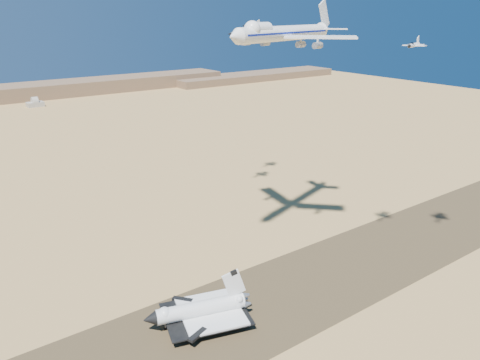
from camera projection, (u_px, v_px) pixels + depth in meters
ground at (243, 313)px, 175.18m from camera, size 1200.00×1200.00×0.00m
runway at (243, 313)px, 175.17m from camera, size 600.00×50.00×0.06m
ridgeline at (45, 93)px, 610.60m from camera, size 960.00×90.00×18.00m
shuttle at (200, 310)px, 168.30m from camera, size 39.64×31.01×19.37m
carrier_747 at (282, 33)px, 189.30m from camera, size 75.83×56.41×19.02m
crew_a at (229, 327)px, 165.80m from camera, size 0.57×0.76×1.90m
crew_b at (235, 323)px, 168.04m from camera, size 0.83×0.98×1.74m
crew_c at (239, 325)px, 167.27m from camera, size 1.03×0.97×1.60m
chase_jet_a at (414, 45)px, 174.02m from camera, size 15.18×8.95×3.89m
chase_jet_c at (239, 33)px, 239.06m from camera, size 16.01×9.13×4.04m
chase_jet_d at (252, 25)px, 257.90m from camera, size 15.15×8.68×3.83m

